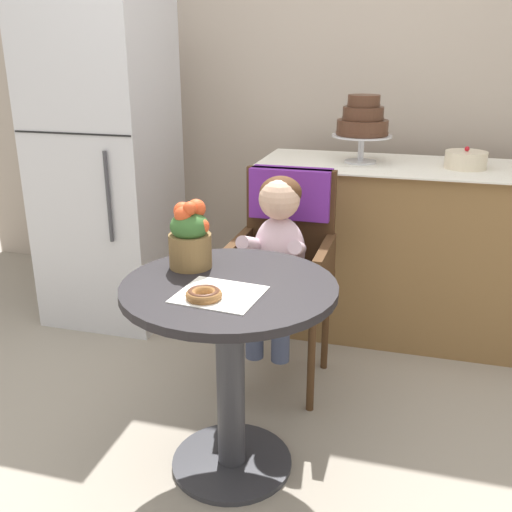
{
  "coord_description": "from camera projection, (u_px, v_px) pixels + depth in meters",
  "views": [
    {
      "loc": [
        0.57,
        -1.7,
        1.46
      ],
      "look_at": [
        0.05,
        0.15,
        0.77
      ],
      "focal_mm": 41.27,
      "sensor_mm": 36.0,
      "label": 1
    }
  ],
  "objects": [
    {
      "name": "cafe_table",
      "position": [
        230.0,
        341.0,
        2.0
      ],
      "size": [
        0.72,
        0.72,
        0.72
      ],
      "color": "black",
      "rests_on": "ground"
    },
    {
      "name": "flower_vase",
      "position": [
        190.0,
        235.0,
        2.04
      ],
      "size": [
        0.15,
        0.15,
        0.24
      ],
      "color": "brown",
      "rests_on": "cafe_table"
    },
    {
      "name": "paper_napkin",
      "position": [
        219.0,
        294.0,
        1.84
      ],
      "size": [
        0.28,
        0.25,
        0.0
      ],
      "primitive_type": "cube",
      "rotation": [
        0.0,
        0.0,
        -0.1
      ],
      "color": "white",
      "rests_on": "cafe_table"
    },
    {
      "name": "refrigerator",
      "position": [
        107.0,
        166.0,
        3.15
      ],
      "size": [
        0.64,
        0.63,
        1.7
      ],
      "color": "silver",
      "rests_on": "ground"
    },
    {
      "name": "back_wall",
      "position": [
        327.0,
        66.0,
        3.4
      ],
      "size": [
        4.8,
        0.1,
        2.7
      ],
      "primitive_type": "cube",
      "color": "#B2A393",
      "rests_on": "ground"
    },
    {
      "name": "donut_front",
      "position": [
        204.0,
        294.0,
        1.8
      ],
      "size": [
        0.11,
        0.11,
        0.03
      ],
      "color": "#936033",
      "rests_on": "cafe_table"
    },
    {
      "name": "wicker_chair",
      "position": [
        286.0,
        243.0,
        2.58
      ],
      "size": [
        0.42,
        0.45,
        0.95
      ],
      "rotation": [
        0.0,
        0.0,
        0.09
      ],
      "color": "#472D19",
      "rests_on": "ground"
    },
    {
      "name": "seated_child",
      "position": [
        277.0,
        246.0,
        2.43
      ],
      "size": [
        0.27,
        0.32,
        0.73
      ],
      "color": "silver",
      "rests_on": "ground"
    },
    {
      "name": "tiered_cake_stand",
      "position": [
        363.0,
        122.0,
        2.91
      ],
      "size": [
        0.3,
        0.3,
        0.33
      ],
      "color": "silver",
      "rests_on": "display_counter"
    },
    {
      "name": "round_layer_cake",
      "position": [
        466.0,
        160.0,
        2.83
      ],
      "size": [
        0.2,
        0.2,
        0.11
      ],
      "color": "beige",
      "rests_on": "display_counter"
    },
    {
      "name": "ground_plane",
      "position": [
        232.0,
        464.0,
        2.18
      ],
      "size": [
        8.0,
        8.0,
        0.0
      ],
      "primitive_type": "plane",
      "color": "gray"
    },
    {
      "name": "display_counter",
      "position": [
        408.0,
        250.0,
        3.06
      ],
      "size": [
        1.56,
        0.62,
        0.9
      ],
      "color": "olive",
      "rests_on": "ground"
    }
  ]
}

